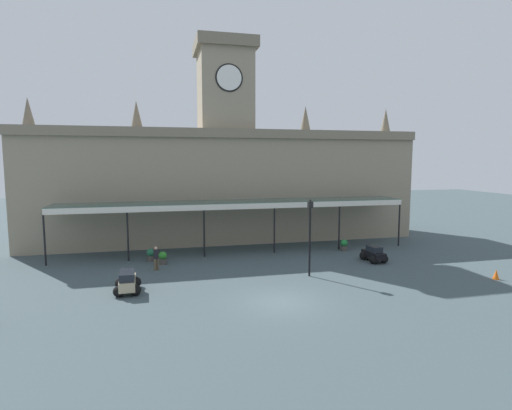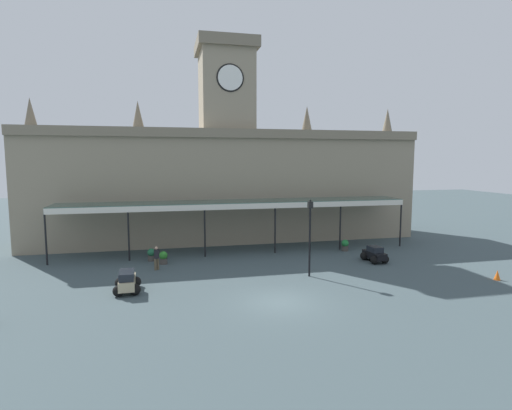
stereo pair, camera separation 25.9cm
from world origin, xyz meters
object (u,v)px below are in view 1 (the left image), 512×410
at_px(car_black_sedan, 374,255).
at_px(planter_forecourt_centre, 163,258).
at_px(victorian_lamppost, 310,229).
at_px(planter_by_canopy, 344,245).
at_px(car_beige_estate, 127,283).
at_px(pedestrian_beside_cars, 156,257).
at_px(planter_near_kerb, 151,255).
at_px(traffic_cone, 496,274).

bearing_deg(car_black_sedan, planter_forecourt_centre, 169.65).
bearing_deg(victorian_lamppost, planter_by_canopy, 48.96).
bearing_deg(planter_forecourt_centre, victorian_lamppost, -29.78).
height_order(car_beige_estate, car_black_sedan, car_beige_estate).
xyz_separation_m(car_black_sedan, pedestrian_beside_cars, (-16.03, 1.33, 0.41)).
distance_m(car_beige_estate, pedestrian_beside_cars, 4.77).
height_order(victorian_lamppost, planter_by_canopy, victorian_lamppost).
height_order(pedestrian_beside_cars, planter_near_kerb, pedestrian_beside_cars).
bearing_deg(pedestrian_beside_cars, planter_forecourt_centre, 73.10).
bearing_deg(traffic_cone, car_beige_estate, 172.88).
height_order(car_beige_estate, planter_by_canopy, car_beige_estate).
bearing_deg(pedestrian_beside_cars, traffic_cone, -18.99).
height_order(traffic_cone, planter_near_kerb, planter_near_kerb).
bearing_deg(victorian_lamppost, car_beige_estate, -176.96).
bearing_deg(traffic_cone, planter_near_kerb, 155.22).
distance_m(car_black_sedan, planter_near_kerb, 16.96).
xyz_separation_m(pedestrian_beside_cars, traffic_cone, (21.34, -7.35, -0.59)).
xyz_separation_m(car_beige_estate, planter_near_kerb, (1.17, 7.19, -0.07)).
bearing_deg(car_black_sedan, planter_near_kerb, 166.23).
distance_m(victorian_lamppost, planter_forecourt_centre, 11.17).
relative_size(car_beige_estate, planter_near_kerb, 2.37).
bearing_deg(traffic_cone, planter_by_canopy, 120.71).
bearing_deg(planter_near_kerb, car_beige_estate, -99.21).
relative_size(car_black_sedan, planter_near_kerb, 2.20).
bearing_deg(car_beige_estate, pedestrian_beside_cars, 70.34).
height_order(traffic_cone, planter_forecourt_centre, planter_forecourt_centre).
bearing_deg(planter_near_kerb, victorian_lamppost, -32.55).
xyz_separation_m(car_black_sedan, victorian_lamppost, (-6.16, -2.54, 2.66)).
relative_size(car_black_sedan, pedestrian_beside_cars, 1.26).
bearing_deg(victorian_lamppost, pedestrian_beside_cars, 158.59).
distance_m(planter_forecourt_centre, planter_near_kerb, 1.49).
xyz_separation_m(car_beige_estate, car_black_sedan, (17.63, 3.15, -0.06)).
relative_size(pedestrian_beside_cars, planter_by_canopy, 1.74).
bearing_deg(car_black_sedan, victorian_lamppost, -157.60).
distance_m(car_beige_estate, planter_by_canopy, 18.45).
relative_size(traffic_cone, planter_near_kerb, 0.67).
relative_size(pedestrian_beside_cars, victorian_lamppost, 0.33).
bearing_deg(traffic_cone, planter_forecourt_centre, 157.01).
distance_m(car_beige_estate, victorian_lamppost, 11.78).
bearing_deg(victorian_lamppost, car_black_sedan, 22.40).
bearing_deg(planter_near_kerb, pedestrian_beside_cars, -80.88).
distance_m(traffic_cone, planter_near_kerb, 23.99).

